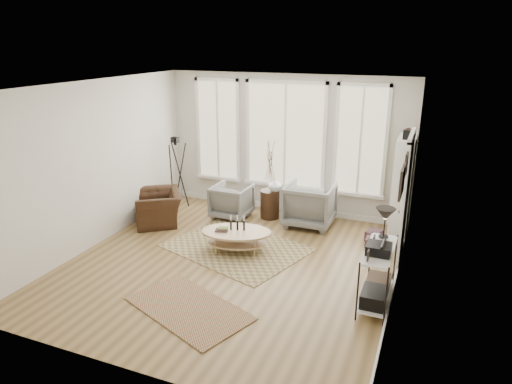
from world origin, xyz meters
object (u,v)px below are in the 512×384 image
at_px(armchair_left, 232,201).
at_px(armchair_right, 310,204).
at_px(side_table, 270,181).
at_px(coffee_table, 236,235).
at_px(accent_chair, 158,207).
at_px(low_shelf, 378,270).
at_px(bookcase, 402,188).

relative_size(armchair_left, armchair_right, 0.80).
bearing_deg(side_table, armchair_right, -4.66).
relative_size(armchair_right, side_table, 0.57).
xyz_separation_m(coffee_table, accent_chair, (-2.00, 0.62, 0.03)).
relative_size(low_shelf, coffee_table, 0.95).
relative_size(low_shelf, armchair_left, 1.70).
height_order(bookcase, low_shelf, bookcase).
relative_size(coffee_table, armchair_left, 1.78).
height_order(bookcase, armchair_right, bookcase).
relative_size(armchair_right, accent_chair, 0.95).
bearing_deg(low_shelf, armchair_left, 145.55).
distance_m(armchair_left, armchair_right, 1.63).
bearing_deg(low_shelf, accent_chair, 162.81).
bearing_deg(bookcase, coffee_table, -145.76).
xyz_separation_m(coffee_table, armchair_right, (0.86, 1.65, 0.14)).
bearing_deg(low_shelf, bookcase, 88.72).
bearing_deg(bookcase, armchair_left, -175.12).
bearing_deg(coffee_table, low_shelf, -17.19).
bearing_deg(armchair_left, armchair_right, -172.03).
bearing_deg(armchair_left, bookcase, -173.70).
distance_m(low_shelf, coffee_table, 2.63).
height_order(side_table, accent_chair, side_table).
xyz_separation_m(bookcase, armchair_left, (-3.32, -0.28, -0.61)).
relative_size(bookcase, armchair_right, 2.16).
bearing_deg(armchair_left, accent_chair, 35.60).
relative_size(bookcase, armchair_left, 2.68).
relative_size(armchair_left, accent_chair, 0.77).
bearing_deg(armchair_left, low_shelf, 146.97).
bearing_deg(accent_chair, low_shelf, 36.34).
distance_m(armchair_right, side_table, 0.95).
bearing_deg(low_shelf, side_table, 135.21).
bearing_deg(accent_chair, armchair_left, 87.71).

